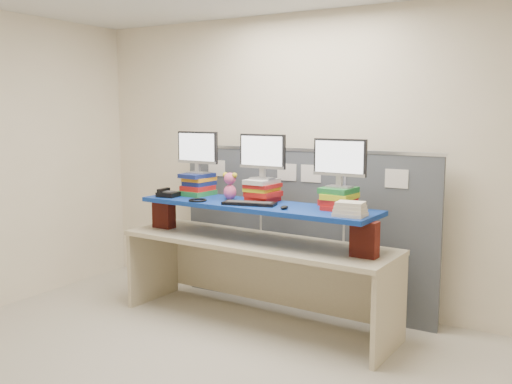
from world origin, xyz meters
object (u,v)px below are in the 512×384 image
Objects in this scene: blue_board at (256,206)px; monitor_center at (262,154)px; desk at (256,257)px; keyboard at (249,203)px; monitor_left at (198,150)px; desk_phone at (168,194)px; monitor_right at (340,160)px.

blue_board is 4.80× the size of monitor_center.
keyboard is (-0.01, -0.10, 0.49)m from desk.
keyboard is at bearing -16.53° from monitor_left.
blue_board is 0.92m from desk_phone.
monitor_center is at bearing 94.98° from blue_board.
monitor_left is 0.87m from keyboard.
monitor_center is (-0.00, 0.12, 0.90)m from desk.
blue_board is 4.80× the size of monitor_left.
monitor_left reaches higher than desk_phone.
monitor_left is at bearing 170.88° from blue_board.
keyboard is (-0.74, -0.18, -0.39)m from monitor_right.
monitor_center reaches higher than monitor_right.
monitor_left reaches higher than keyboard.
blue_board reaches higher than desk.
monitor_left reaches higher than monitor_center.
desk is at bearing -0.72° from desk_phone.
keyboard reaches higher than blue_board.
monitor_center is at bearing 76.32° from keyboard.
desk_phone is (-1.64, -0.16, -0.37)m from monitor_right.
monitor_center reaches higher than keyboard.
monitor_left reaches higher than desk.
blue_board is 0.46m from monitor_center.
monitor_right is at bearing 0.90° from keyboard.
monitor_center is at bearing 94.98° from desk.
monitor_center is 2.33× the size of desk_phone.
keyboard is 0.90m from desk_phone.
desk_phone reaches higher than blue_board.
monitor_left is 1.46m from monitor_right.
monitor_right is at bearing 0.03° from desk_phone.
monitor_left is 1.00× the size of monitor_center.
blue_board is 4.80× the size of monitor_right.
monitor_center is at bearing 0.00° from monitor_left.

